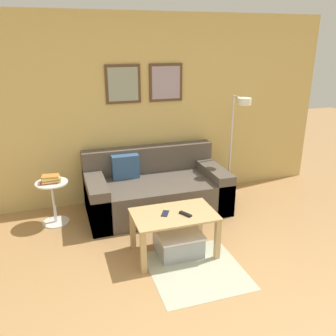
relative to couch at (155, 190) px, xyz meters
The scene contains 10 objects.
wall_back 1.13m from the couch, 98.36° to the left, with size 5.60×0.09×2.55m.
area_rug 1.49m from the couch, 89.66° to the right, with size 0.92×0.94×0.01m, color #B2B79E.
couch is the anchor object (origin of this frame).
coffee_table 1.09m from the couch, 95.52° to the right, with size 0.88×0.55×0.48m.
storage_bin 1.11m from the couch, 93.02° to the right, with size 0.48×0.45×0.25m.
floor_lamp 1.39m from the couch, ahead, with size 0.27×0.53×1.48m.
side_table 1.32m from the couch, behind, with size 0.39×0.39×0.56m.
book_stack 1.36m from the couch, behind, with size 0.25×0.20×0.09m.
remote_control 1.17m from the couch, 90.15° to the right, with size 0.04×0.15×0.02m, color black.
cell_phone 1.10m from the couch, 100.49° to the right, with size 0.07×0.14×0.01m, color #1E2338.
Camera 1 is at (-1.13, -1.90, 2.20)m, focal length 38.00 mm.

